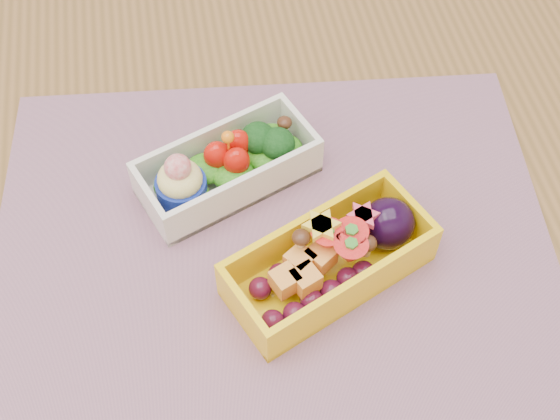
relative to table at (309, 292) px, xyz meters
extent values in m
cube|color=brown|center=(0.00, 0.00, 0.08)|extent=(1.20, 0.80, 0.04)
cube|color=gray|center=(-0.04, 0.01, 0.10)|extent=(0.55, 0.44, 0.00)
cube|color=silver|center=(-0.07, 0.08, 0.12)|extent=(0.18, 0.13, 0.04)
ellipsoid|color=#59AF24|center=(-0.07, 0.08, 0.12)|extent=(0.17, 0.12, 0.02)
cylinder|color=navy|center=(-0.11, 0.06, 0.12)|extent=(0.05, 0.05, 0.03)
sphere|color=red|center=(-0.11, 0.06, 0.16)|extent=(0.02, 0.02, 0.02)
ellipsoid|color=red|center=(-0.08, 0.08, 0.14)|extent=(0.03, 0.02, 0.03)
ellipsoid|color=red|center=(-0.06, 0.07, 0.14)|extent=(0.03, 0.02, 0.03)
ellipsoid|color=red|center=(-0.05, 0.09, 0.14)|extent=(0.03, 0.02, 0.03)
sphere|color=orange|center=(-0.06, 0.08, 0.16)|extent=(0.01, 0.01, 0.01)
ellipsoid|color=black|center=(-0.03, 0.10, 0.14)|extent=(0.03, 0.03, 0.03)
ellipsoid|color=black|center=(-0.02, 0.09, 0.14)|extent=(0.03, 0.03, 0.03)
ellipsoid|color=#3F2111|center=(-0.01, 0.11, 0.14)|extent=(0.01, 0.01, 0.01)
cube|color=yellow|center=(0.01, -0.04, 0.13)|extent=(0.20, 0.15, 0.05)
ellipsoid|color=#4B0E27|center=(-0.03, -0.06, 0.12)|extent=(0.11, 0.08, 0.02)
cube|color=orange|center=(-0.02, -0.05, 0.13)|extent=(0.06, 0.05, 0.02)
cone|color=red|center=(0.00, -0.03, 0.14)|extent=(0.04, 0.04, 0.03)
cone|color=red|center=(0.02, -0.03, 0.14)|extent=(0.04, 0.04, 0.03)
cone|color=red|center=(0.02, -0.05, 0.14)|extent=(0.04, 0.04, 0.03)
cylinder|color=yellow|center=(0.00, -0.02, 0.16)|extent=(0.03, 0.03, 0.01)
cylinder|color=#E53F5B|center=(0.04, -0.02, 0.15)|extent=(0.03, 0.03, 0.01)
ellipsoid|color=#3F2111|center=(-0.02, -0.03, 0.14)|extent=(0.02, 0.02, 0.01)
ellipsoid|color=#3F2111|center=(0.04, -0.04, 0.14)|extent=(0.02, 0.02, 0.01)
ellipsoid|color=black|center=(0.06, -0.01, 0.13)|extent=(0.05, 0.05, 0.05)
camera|label=1|loc=(-0.09, -0.36, 0.68)|focal=47.94mm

